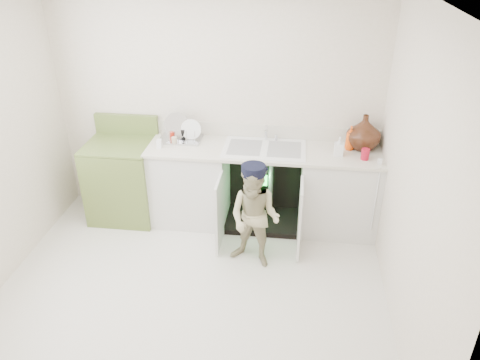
{
  "coord_description": "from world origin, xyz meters",
  "views": [
    {
      "loc": [
        0.85,
        -3.19,
        2.93
      ],
      "look_at": [
        0.36,
        0.7,
        0.79
      ],
      "focal_mm": 35.0,
      "sensor_mm": 36.0,
      "label": 1
    }
  ],
  "objects": [
    {
      "name": "ground",
      "position": [
        0.0,
        0.0,
        0.0
      ],
      "size": [
        3.5,
        3.5,
        0.0
      ],
      "primitive_type": "plane",
      "color": "beige",
      "rests_on": "ground"
    },
    {
      "name": "room_shell",
      "position": [
        0.0,
        0.0,
        1.25
      ],
      "size": [
        6.0,
        5.5,
        1.26
      ],
      "color": "silver",
      "rests_on": "ground"
    },
    {
      "name": "counter_run",
      "position": [
        0.59,
        1.21,
        0.48
      ],
      "size": [
        2.44,
        1.02,
        1.26
      ],
      "color": "silver",
      "rests_on": "ground"
    },
    {
      "name": "avocado_stove",
      "position": [
        -1.01,
        1.18,
        0.46
      ],
      "size": [
        0.71,
        0.65,
        1.1
      ],
      "color": "olive",
      "rests_on": "ground"
    },
    {
      "name": "repair_worker",
      "position": [
        0.53,
        0.48,
        0.53
      ],
      "size": [
        0.6,
        0.65,
        1.05
      ],
      "rotation": [
        0.0,
        0.0,
        -0.3
      ],
      "color": "tan",
      "rests_on": "ground"
    }
  ]
}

